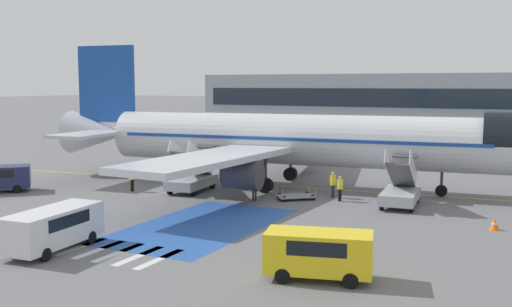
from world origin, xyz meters
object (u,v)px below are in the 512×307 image
at_px(airliner, 290,139).
at_px(ground_crew_1, 254,187).
at_px(ground_crew_0, 340,187).
at_px(ground_crew_3, 132,177).
at_px(boarding_stairs_forward, 400,191).
at_px(service_van_2, 319,251).
at_px(ground_crew_2, 333,183).
at_px(baggage_cart, 296,196).
at_px(service_van_1, 53,226).
at_px(traffic_cone_0, 494,224).
at_px(boarding_stairs_aft, 192,178).
at_px(fuel_tanker, 310,141).
at_px(terminal_building, 461,101).

distance_m(airliner, ground_crew_1, 6.94).
relative_size(ground_crew_0, ground_crew_3, 0.95).
distance_m(boarding_stairs_forward, ground_crew_1, 9.89).
relative_size(service_van_2, ground_crew_0, 2.72).
relative_size(airliner, ground_crew_2, 22.20).
xyz_separation_m(baggage_cart, ground_crew_1, (-2.39, -1.74, 0.71)).
height_order(service_van_1, ground_crew_2, service_van_1).
bearing_deg(ground_crew_1, ground_crew_3, -31.63).
relative_size(boarding_stairs_forward, ground_crew_2, 2.89).
distance_m(service_van_2, traffic_cone_0, 13.67).
bearing_deg(service_van_2, baggage_cart, -168.58).
relative_size(service_van_1, ground_crew_1, 3.33).
bearing_deg(ground_crew_1, traffic_cone_0, 138.53).
bearing_deg(ground_crew_0, boarding_stairs_forward, -71.15).
distance_m(boarding_stairs_forward, ground_crew_0, 4.16).
xyz_separation_m(airliner, service_van_1, (-3.06, -21.85, -2.55)).
height_order(boarding_stairs_aft, ground_crew_1, boarding_stairs_aft).
relative_size(fuel_tanker, traffic_cone_0, 13.73).
bearing_deg(ground_crew_3, baggage_cart, -68.30).
xyz_separation_m(airliner, ground_crew_3, (-9.90, -7.15, -2.71)).
distance_m(boarding_stairs_forward, traffic_cone_0, 7.56).
distance_m(boarding_stairs_forward, fuel_tanker, 28.66).
bearing_deg(service_van_2, terminal_building, 169.97).
xyz_separation_m(boarding_stairs_forward, baggage_cart, (-7.10, -1.03, -0.73)).
bearing_deg(service_van_1, boarding_stairs_forward, 50.26).
height_order(boarding_stairs_forward, ground_crew_2, boarding_stairs_forward).
height_order(boarding_stairs_forward, service_van_1, boarding_stairs_forward).
bearing_deg(terminal_building, service_van_2, -85.40).
relative_size(airliner, service_van_2, 8.72).
distance_m(fuel_tanker, ground_crew_2, 25.45).
height_order(fuel_tanker, ground_crew_3, fuel_tanker).
height_order(service_van_1, ground_crew_0, service_van_1).
xyz_separation_m(boarding_stairs_aft, ground_crew_1, (5.91, -1.20, -0.04)).
relative_size(boarding_stairs_aft, service_van_1, 0.97).
xyz_separation_m(service_van_2, ground_crew_1, (-10.00, 13.81, -0.25)).
xyz_separation_m(baggage_cart, traffic_cone_0, (13.34, -3.17, 0.07)).
bearing_deg(airliner, service_van_2, 20.80).
xyz_separation_m(boarding_stairs_aft, baggage_cart, (8.31, 0.54, -0.74)).
distance_m(ground_crew_1, ground_crew_2, 5.74).
relative_size(ground_crew_0, ground_crew_1, 1.04).
bearing_deg(airliner, boarding_stairs_aft, -54.29).
distance_m(service_van_1, terminal_building, 95.48).
height_order(service_van_1, baggage_cart, service_van_1).
distance_m(boarding_stairs_forward, service_van_1, 22.22).
bearing_deg(fuel_tanker, terminal_building, 179.30).
bearing_deg(ground_crew_1, fuel_tanker, -112.71).
bearing_deg(ground_crew_3, fuel_tanker, 2.62).
bearing_deg(ground_crew_1, boarding_stairs_forward, 159.98).
bearing_deg(service_van_1, boarding_stairs_aft, 94.31).
distance_m(ground_crew_2, terminal_building, 76.26).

